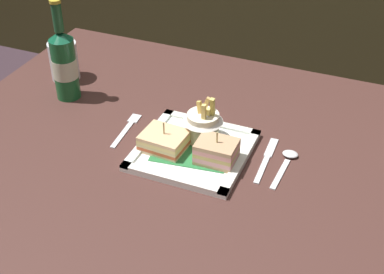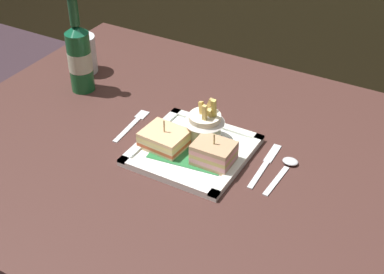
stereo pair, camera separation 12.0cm
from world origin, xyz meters
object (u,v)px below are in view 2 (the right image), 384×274
at_px(beer_bottle, 79,56).
at_px(water_glass, 83,56).
at_px(dining_table, 191,186).
at_px(fries_cup, 205,123).
at_px(sandwich_half_left, 165,139).
at_px(fork, 133,124).
at_px(knife, 266,164).
at_px(sandwich_half_right, 214,153).
at_px(square_plate, 193,151).
at_px(spoon, 286,167).

height_order(beer_bottle, water_glass, beer_bottle).
height_order(dining_table, beer_bottle, beer_bottle).
bearing_deg(fries_cup, dining_table, -112.86).
height_order(sandwich_half_left, fork, sandwich_half_left).
relative_size(fork, knife, 0.86).
distance_m(sandwich_half_right, water_glass, 0.55).
bearing_deg(dining_table, knife, 11.97).
relative_size(square_plate, fries_cup, 2.09).
height_order(dining_table, knife, knife).
xyz_separation_m(dining_table, beer_bottle, (-0.38, 0.09, 0.20)).
bearing_deg(sandwich_half_left, spoon, 14.90).
xyz_separation_m(sandwich_half_left, beer_bottle, (-0.33, 0.12, 0.07)).
height_order(beer_bottle, spoon, beer_bottle).
xyz_separation_m(sandwich_half_left, spoon, (0.26, 0.07, -0.02)).
relative_size(dining_table, fries_cup, 10.38).
bearing_deg(sandwich_half_right, square_plate, 162.55).
xyz_separation_m(dining_table, fries_cup, (0.02, 0.04, 0.17)).
relative_size(dining_table, sandwich_half_right, 13.85).
xyz_separation_m(beer_bottle, water_glass, (-0.06, 0.08, -0.05)).
distance_m(beer_bottle, spoon, 0.60).
bearing_deg(square_plate, water_glass, 157.98).
height_order(sandwich_half_right, fries_cup, fries_cup).
distance_m(knife, spoon, 0.05).
bearing_deg(dining_table, water_glass, 158.42).
height_order(sandwich_half_left, water_glass, water_glass).
xyz_separation_m(dining_table, knife, (0.17, 0.04, 0.11)).
bearing_deg(fork, square_plate, -8.74).
xyz_separation_m(beer_bottle, spoon, (0.59, -0.05, -0.09)).
xyz_separation_m(dining_table, water_glass, (-0.44, 0.18, 0.15)).
xyz_separation_m(fork, spoon, (0.39, 0.02, 0.00)).
bearing_deg(beer_bottle, dining_table, -13.91).
relative_size(fries_cup, spoon, 0.83).
xyz_separation_m(dining_table, sandwich_half_right, (0.07, -0.03, 0.14)).
bearing_deg(knife, dining_table, -168.03).
distance_m(sandwich_half_right, spoon, 0.16).
xyz_separation_m(sandwich_half_left, fork, (-0.12, 0.05, -0.03)).
bearing_deg(spoon, beer_bottle, 175.04).
bearing_deg(fork, spoon, 3.41).
bearing_deg(water_glass, dining_table, -21.58).
bearing_deg(fries_cup, spoon, 2.05).
xyz_separation_m(dining_table, fork, (-0.17, 0.02, 0.11)).
bearing_deg(spoon, dining_table, -168.50).
height_order(fries_cup, spoon, fries_cup).
distance_m(fork, knife, 0.34).
bearing_deg(dining_table, spoon, 11.50).
xyz_separation_m(sandwich_half_left, sandwich_half_right, (0.12, -0.00, 0.01)).
xyz_separation_m(knife, spoon, (0.04, 0.01, 0.00)).
height_order(water_glass, fork, water_glass).
bearing_deg(fork, dining_table, -6.67).
xyz_separation_m(square_plate, knife, (0.16, 0.04, -0.01)).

